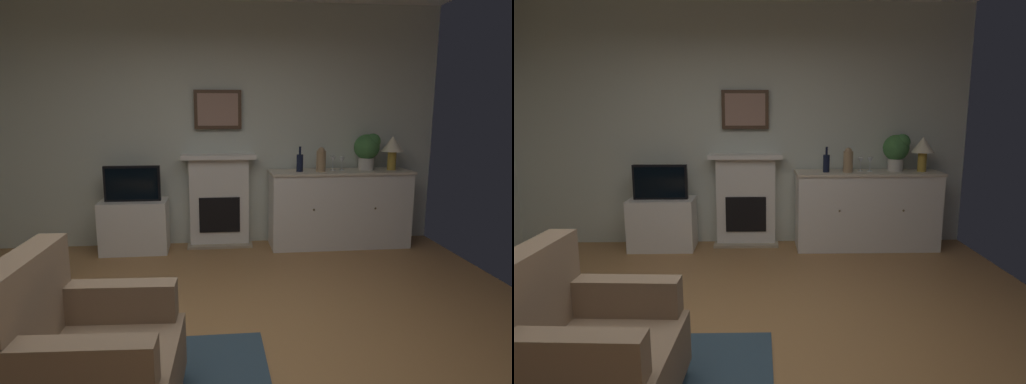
# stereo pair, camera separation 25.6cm
# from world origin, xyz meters

# --- Properties ---
(ground_plane) EXTENTS (5.47, 5.49, 0.10)m
(ground_plane) POSITION_xyz_m (0.00, 0.00, -0.05)
(ground_plane) COLOR #9E7042
(ground_plane) RESTS_ON ground
(wall_rear) EXTENTS (5.47, 0.06, 2.83)m
(wall_rear) POSITION_xyz_m (0.00, 2.72, 1.41)
(wall_rear) COLOR silver
(wall_rear) RESTS_ON ground_plane
(fireplace_unit) EXTENTS (0.87, 0.30, 1.10)m
(fireplace_unit) POSITION_xyz_m (0.08, 2.59, 0.55)
(fireplace_unit) COLOR white
(fireplace_unit) RESTS_ON ground_plane
(framed_picture) EXTENTS (0.55, 0.04, 0.45)m
(framed_picture) POSITION_xyz_m (0.08, 2.63, 1.62)
(framed_picture) COLOR #473323
(sideboard_cabinet) EXTENTS (1.67, 0.49, 0.91)m
(sideboard_cabinet) POSITION_xyz_m (1.50, 2.41, 0.46)
(sideboard_cabinet) COLOR white
(sideboard_cabinet) RESTS_ON ground_plane
(table_lamp) EXTENTS (0.26, 0.26, 0.40)m
(table_lamp) POSITION_xyz_m (2.12, 2.41, 1.19)
(table_lamp) COLOR #B79338
(table_lamp) RESTS_ON sideboard_cabinet
(wine_bottle) EXTENTS (0.08, 0.08, 0.29)m
(wine_bottle) POSITION_xyz_m (1.01, 2.37, 1.02)
(wine_bottle) COLOR black
(wine_bottle) RESTS_ON sideboard_cabinet
(wine_glass_left) EXTENTS (0.07, 0.07, 0.16)m
(wine_glass_left) POSITION_xyz_m (1.42, 2.45, 1.03)
(wine_glass_left) COLOR silver
(wine_glass_left) RESTS_ON sideboard_cabinet
(wine_glass_center) EXTENTS (0.07, 0.07, 0.16)m
(wine_glass_center) POSITION_xyz_m (1.53, 2.44, 1.03)
(wine_glass_center) COLOR silver
(wine_glass_center) RESTS_ON sideboard_cabinet
(vase_decorative) EXTENTS (0.11, 0.11, 0.28)m
(vase_decorative) POSITION_xyz_m (1.25, 2.36, 1.05)
(vase_decorative) COLOR #9E7F5B
(vase_decorative) RESTS_ON sideboard_cabinet
(tv_cabinet) EXTENTS (0.75, 0.42, 0.60)m
(tv_cabinet) POSITION_xyz_m (-0.90, 2.43, 0.30)
(tv_cabinet) COLOR white
(tv_cabinet) RESTS_ON ground_plane
(tv_set) EXTENTS (0.62, 0.07, 0.40)m
(tv_set) POSITION_xyz_m (-0.90, 2.40, 0.80)
(tv_set) COLOR black
(tv_set) RESTS_ON tv_cabinet
(potted_plant_small) EXTENTS (0.30, 0.30, 0.43)m
(potted_plant_small) POSITION_xyz_m (1.84, 2.46, 1.17)
(potted_plant_small) COLOR beige
(potted_plant_small) RESTS_ON sideboard_cabinet
(armchair) EXTENTS (0.85, 0.82, 0.92)m
(armchair) POSITION_xyz_m (-0.66, -0.42, 0.38)
(armchair) COLOR #8C7259
(armchair) RESTS_ON ground_plane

